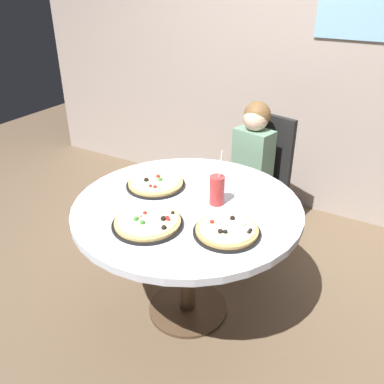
{
  "coord_description": "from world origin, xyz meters",
  "views": [
    {
      "loc": [
        0.99,
        -1.63,
        1.85
      ],
      "look_at": [
        0.0,
        0.05,
        0.8
      ],
      "focal_mm": 38.59,
      "sensor_mm": 36.0,
      "label": 1
    }
  ],
  "objects_px": {
    "chair_wooden": "(260,172)",
    "pizza_pepperoni": "(227,231)",
    "dining_table": "(187,219)",
    "pizza_cheese": "(148,222)",
    "pizza_veggie": "(156,183)",
    "soda_cup": "(217,190)",
    "diner_child": "(245,186)"
  },
  "relations": [
    {
      "from": "chair_wooden",
      "to": "pizza_pepperoni",
      "type": "height_order",
      "value": "chair_wooden"
    },
    {
      "from": "dining_table",
      "to": "pizza_cheese",
      "type": "relative_size",
      "value": 3.47
    },
    {
      "from": "chair_wooden",
      "to": "pizza_veggie",
      "type": "distance_m",
      "value": 0.99
    },
    {
      "from": "chair_wooden",
      "to": "pizza_cheese",
      "type": "distance_m",
      "value": 1.3
    },
    {
      "from": "pizza_veggie",
      "to": "soda_cup",
      "type": "relative_size",
      "value": 1.11
    },
    {
      "from": "dining_table",
      "to": "pizza_pepperoni",
      "type": "height_order",
      "value": "pizza_pepperoni"
    },
    {
      "from": "dining_table",
      "to": "pizza_cheese",
      "type": "height_order",
      "value": "pizza_cheese"
    },
    {
      "from": "pizza_veggie",
      "to": "chair_wooden",
      "type": "bearing_deg",
      "value": 72.7
    },
    {
      "from": "pizza_cheese",
      "to": "pizza_pepperoni",
      "type": "relative_size",
      "value": 1.09
    },
    {
      "from": "dining_table",
      "to": "chair_wooden",
      "type": "relative_size",
      "value": 1.29
    },
    {
      "from": "dining_table",
      "to": "soda_cup",
      "type": "bearing_deg",
      "value": 33.22
    },
    {
      "from": "dining_table",
      "to": "soda_cup",
      "type": "height_order",
      "value": "soda_cup"
    },
    {
      "from": "diner_child",
      "to": "pizza_cheese",
      "type": "distance_m",
      "value": 1.14
    },
    {
      "from": "diner_child",
      "to": "soda_cup",
      "type": "relative_size",
      "value": 3.51
    },
    {
      "from": "pizza_veggie",
      "to": "pizza_pepperoni",
      "type": "xyz_separation_m",
      "value": [
        0.57,
        -0.23,
        0.0
      ]
    },
    {
      "from": "chair_wooden",
      "to": "pizza_pepperoni",
      "type": "relative_size",
      "value": 2.94
    },
    {
      "from": "chair_wooden",
      "to": "pizza_pepperoni",
      "type": "distance_m",
      "value": 1.2
    },
    {
      "from": "chair_wooden",
      "to": "soda_cup",
      "type": "relative_size",
      "value": 3.09
    },
    {
      "from": "dining_table",
      "to": "chair_wooden",
      "type": "bearing_deg",
      "value": 88.87
    },
    {
      "from": "diner_child",
      "to": "pizza_veggie",
      "type": "relative_size",
      "value": 3.17
    },
    {
      "from": "diner_child",
      "to": "soda_cup",
      "type": "xyz_separation_m",
      "value": [
        0.15,
        -0.74,
        0.35
      ]
    },
    {
      "from": "diner_child",
      "to": "pizza_pepperoni",
      "type": "bearing_deg",
      "value": -71.54
    },
    {
      "from": "dining_table",
      "to": "diner_child",
      "type": "xyz_separation_m",
      "value": [
        -0.02,
        0.82,
        -0.17
      ]
    },
    {
      "from": "chair_wooden",
      "to": "dining_table",
      "type": "bearing_deg",
      "value": -91.13
    },
    {
      "from": "pizza_pepperoni",
      "to": "soda_cup",
      "type": "bearing_deg",
      "value": 127.33
    },
    {
      "from": "pizza_pepperoni",
      "to": "chair_wooden",
      "type": "bearing_deg",
      "value": 104.05
    },
    {
      "from": "dining_table",
      "to": "pizza_pepperoni",
      "type": "distance_m",
      "value": 0.36
    },
    {
      "from": "diner_child",
      "to": "pizza_veggie",
      "type": "height_order",
      "value": "diner_child"
    },
    {
      "from": "pizza_veggie",
      "to": "soda_cup",
      "type": "xyz_separation_m",
      "value": [
        0.4,
        -0.0,
        0.06
      ]
    },
    {
      "from": "dining_table",
      "to": "chair_wooden",
      "type": "height_order",
      "value": "chair_wooden"
    },
    {
      "from": "pizza_veggie",
      "to": "pizza_cheese",
      "type": "bearing_deg",
      "value": -60.28
    },
    {
      "from": "dining_table",
      "to": "pizza_veggie",
      "type": "bearing_deg",
      "value": 161.76
    }
  ]
}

